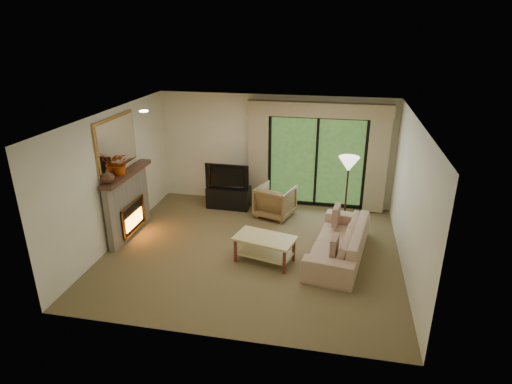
% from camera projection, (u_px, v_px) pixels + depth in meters
% --- Properties ---
extents(floor, '(5.50, 5.50, 0.00)m').
position_uv_depth(floor, '(253.00, 250.00, 8.25)').
color(floor, brown).
rests_on(floor, ground).
extents(ceiling, '(5.50, 5.50, 0.00)m').
position_uv_depth(ceiling, '(253.00, 117.00, 7.29)').
color(ceiling, silver).
rests_on(ceiling, ground).
extents(wall_back, '(5.00, 0.00, 5.00)m').
position_uv_depth(wall_back, '(274.00, 150.00, 10.05)').
color(wall_back, '#EDE5C5').
rests_on(wall_back, ground).
extents(wall_front, '(5.00, 0.00, 5.00)m').
position_uv_depth(wall_front, '(213.00, 256.00, 5.50)').
color(wall_front, '#EDE5C5').
rests_on(wall_front, ground).
extents(wall_left, '(0.00, 5.00, 5.00)m').
position_uv_depth(wall_left, '(114.00, 178.00, 8.27)').
color(wall_left, '#EDE5C5').
rests_on(wall_left, ground).
extents(wall_right, '(0.00, 5.00, 5.00)m').
position_uv_depth(wall_right, '(411.00, 199.00, 7.27)').
color(wall_right, '#EDE5C5').
rests_on(wall_right, ground).
extents(fireplace, '(0.24, 1.70, 1.37)m').
position_uv_depth(fireplace, '(128.00, 203.00, 8.66)').
color(fireplace, gray).
rests_on(fireplace, floor).
extents(mirror, '(0.07, 1.45, 1.02)m').
position_uv_depth(mirror, '(117.00, 143.00, 8.21)').
color(mirror, '#B5813E').
rests_on(mirror, wall_left).
extents(sliding_door, '(2.26, 0.10, 2.16)m').
position_uv_depth(sliding_door, '(316.00, 162.00, 9.90)').
color(sliding_door, black).
rests_on(sliding_door, floor).
extents(curtain_left, '(0.45, 0.18, 2.35)m').
position_uv_depth(curtain_left, '(258.00, 156.00, 10.01)').
color(curtain_left, tan).
rests_on(curtain_left, floor).
extents(curtain_right, '(0.45, 0.18, 2.35)m').
position_uv_depth(curtain_right, '(377.00, 162.00, 9.52)').
color(curtain_right, tan).
rests_on(curtain_right, floor).
extents(cornice, '(3.20, 0.24, 0.32)m').
position_uv_depth(cornice, '(319.00, 110.00, 9.37)').
color(cornice, tan).
rests_on(cornice, wall_back).
extents(media_console, '(1.02, 0.48, 0.50)m').
position_uv_depth(media_console, '(229.00, 197.00, 10.12)').
color(media_console, black).
rests_on(media_console, floor).
extents(tv, '(1.03, 0.16, 0.59)m').
position_uv_depth(tv, '(228.00, 175.00, 9.92)').
color(tv, black).
rests_on(tv, media_console).
extents(armchair, '(0.96, 0.98, 0.72)m').
position_uv_depth(armchair, '(275.00, 201.00, 9.61)').
color(armchair, brown).
rests_on(armchair, floor).
extents(sofa, '(1.22, 2.36, 0.66)m').
position_uv_depth(sofa, '(339.00, 241.00, 7.92)').
color(sofa, tan).
rests_on(sofa, floor).
extents(pillow_near, '(0.16, 0.39, 0.38)m').
position_uv_depth(pillow_near, '(334.00, 247.00, 7.26)').
color(pillow_near, brown).
rests_on(pillow_near, sofa).
extents(pillow_far, '(0.17, 0.41, 0.40)m').
position_uv_depth(pillow_far, '(336.00, 215.00, 8.44)').
color(pillow_far, brown).
rests_on(pillow_far, sofa).
extents(coffee_table, '(1.19, 0.83, 0.49)m').
position_uv_depth(coffee_table, '(265.00, 249.00, 7.81)').
color(coffee_table, '#D3BF7A').
rests_on(coffee_table, floor).
extents(floor_lamp, '(0.53, 0.53, 1.58)m').
position_uv_depth(floor_lamp, '(346.00, 193.00, 8.89)').
color(floor_lamp, beige).
rests_on(floor_lamp, floor).
extents(vase, '(0.30, 0.30, 0.25)m').
position_uv_depth(vase, '(107.00, 176.00, 7.77)').
color(vase, '#482C1E').
rests_on(vase, fireplace).
extents(branches, '(0.46, 0.42, 0.43)m').
position_uv_depth(branches, '(120.00, 163.00, 8.18)').
color(branches, '#A93B0A').
rests_on(branches, fireplace).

